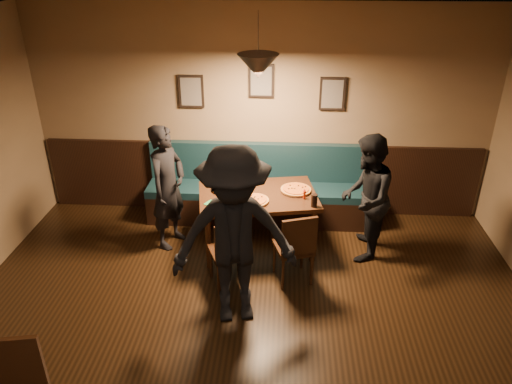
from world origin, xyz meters
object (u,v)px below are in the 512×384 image
(dining_table, at_px, (258,221))
(chair_near_left, at_px, (228,250))
(booth_bench, at_px, (260,186))
(diner_left, at_px, (168,187))
(soda_glass, at_px, (314,201))
(diner_right, at_px, (366,198))
(diner_front, at_px, (234,238))
(chair_near_right, at_px, (293,246))
(tabasco_bottle, at_px, (304,194))

(dining_table, xyz_separation_m, chair_near_left, (-0.28, -0.73, 0.06))
(booth_bench, bearing_deg, diner_left, -148.12)
(soda_glass, bearing_deg, chair_near_left, -152.77)
(diner_right, height_order, diner_front, diner_front)
(booth_bench, bearing_deg, diner_right, -31.25)
(chair_near_right, xyz_separation_m, diner_right, (0.83, 0.55, 0.33))
(diner_front, height_order, tabasco_bottle, diner_front)
(diner_front, bearing_deg, soda_glass, 40.66)
(chair_near_left, height_order, chair_near_right, chair_near_right)
(booth_bench, relative_size, chair_near_left, 3.51)
(diner_right, distance_m, tabasco_bottle, 0.71)
(chair_near_left, distance_m, tabasco_bottle, 1.12)
(chair_near_left, height_order, diner_left, diner_left)
(diner_front, height_order, soda_glass, diner_front)
(chair_near_left, height_order, soda_glass, soda_glass)
(chair_near_left, distance_m, diner_front, 0.74)
(soda_glass, distance_m, tabasco_bottle, 0.21)
(tabasco_bottle, bearing_deg, booth_bench, 125.72)
(diner_right, relative_size, soda_glass, 10.04)
(dining_table, relative_size, tabasco_bottle, 10.60)
(chair_near_right, relative_size, diner_right, 0.57)
(booth_bench, bearing_deg, chair_near_left, -100.23)
(soda_glass, bearing_deg, diner_front, -128.42)
(chair_near_left, xyz_separation_m, tabasco_bottle, (0.82, 0.65, 0.38))
(soda_glass, bearing_deg, dining_table, 158.47)
(diner_left, relative_size, soda_glass, 10.23)
(chair_near_right, height_order, diner_right, diner_right)
(diner_right, xyz_separation_m, tabasco_bottle, (-0.71, -0.01, 0.04))
(diner_left, distance_m, soda_glass, 1.76)
(booth_bench, relative_size, diner_right, 1.96)
(chair_near_left, distance_m, diner_left, 1.17)
(chair_near_right, height_order, soda_glass, soda_glass)
(chair_near_right, distance_m, soda_glass, 0.57)
(dining_table, bearing_deg, tabasco_bottle, -18.52)
(diner_right, bearing_deg, booth_bench, -108.21)
(chair_near_left, distance_m, soda_glass, 1.11)
(diner_left, relative_size, tabasco_bottle, 11.98)
(dining_table, distance_m, diner_right, 1.32)
(diner_left, bearing_deg, chair_near_left, -111.70)
(diner_left, height_order, diner_right, diner_left)
(booth_bench, distance_m, chair_near_left, 1.46)
(booth_bench, height_order, diner_left, diner_left)
(tabasco_bottle, bearing_deg, dining_table, 171.75)
(booth_bench, distance_m, soda_glass, 1.21)
(booth_bench, height_order, chair_near_left, booth_bench)
(booth_bench, relative_size, chair_near_right, 3.44)
(diner_right, relative_size, tabasco_bottle, 11.75)
(diner_left, height_order, diner_front, diner_front)
(dining_table, relative_size, soda_glass, 9.06)
(booth_bench, height_order, soda_glass, booth_bench)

